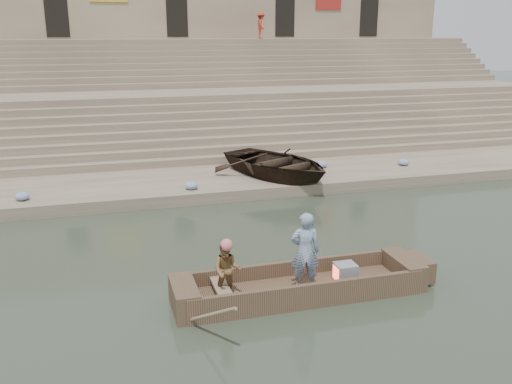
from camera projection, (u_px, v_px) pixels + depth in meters
name	position (u px, v px, depth m)	size (l,w,h in m)	color
ground	(401.00, 260.00, 14.03)	(120.00, 120.00, 0.00)	#2C3729
lower_landing	(294.00, 177.00, 21.36)	(32.00, 4.00, 0.40)	gray
mid_landing	(244.00, 118.00, 27.95)	(32.00, 3.00, 2.80)	gray
upper_landing	(215.00, 82.00, 34.08)	(32.00, 3.00, 5.20)	gray
ghat_steps	(236.00, 106.00, 29.40)	(32.00, 11.00, 5.20)	gray
building_wall	(202.00, 32.00, 36.93)	(32.00, 5.07, 11.20)	tan
main_rowboat	(300.00, 291.00, 12.13)	(5.00, 1.30, 0.22)	brown
rowboat_trim	(309.00, 282.00, 12.13)	(6.04, 2.63, 1.91)	brown
standing_man	(305.00, 251.00, 11.75)	(0.63, 0.42, 1.74)	navy
rowing_man	(227.00, 270.00, 11.43)	(0.60, 0.47, 1.24)	#256F2A
television	(345.00, 272.00, 12.33)	(0.46, 0.42, 0.40)	gray
beached_rowboat	(277.00, 163.00, 20.48)	(3.45, 4.83, 1.00)	#2D2116
pedestrian	(261.00, 25.00, 33.80)	(1.02, 0.59, 1.58)	#A3301B
cloth_bundles	(248.00, 176.00, 20.19)	(14.71, 2.16, 0.26)	#3F5999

